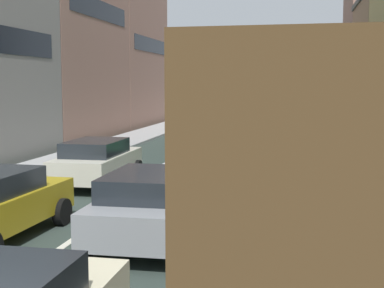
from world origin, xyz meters
The scene contains 10 objects.
sidewalk_left centered at (-6.70, 20.00, 0.07)m, with size 2.60×64.00×0.14m, color #A2A2A2.
lane_stripe_left centered at (-1.70, 20.00, 0.01)m, with size 0.16×60.00×0.01m, color silver.
lane_stripe_right centered at (1.70, 20.00, 0.01)m, with size 0.16×60.00×0.01m, color silver.
building_row_left centered at (-12.00, 22.87, 5.89)m, with size 7.20×43.90×14.07m.
removalist_box_truck centered at (3.69, 2.80, 1.97)m, with size 2.90×7.77×3.58m.
sedan_centre_lane_second centered at (-0.06, 7.74, 0.80)m, with size 2.11×4.32×1.49m.
hatchback_centre_lane_third centered at (0.13, 13.49, 0.80)m, with size 2.23×4.38×1.49m.
sedan_left_lane_third centered at (-3.48, 13.55, 0.80)m, with size 2.11×4.32×1.49m.
sedan_right_lane_behind_truck centered at (3.49, 10.08, 0.80)m, with size 2.10×4.32×1.49m.
bus_mid_queue_primary centered at (-0.04, 23.60, 2.83)m, with size 2.89×10.53×5.06m.
Camera 1 is at (2.98, -3.14, 3.33)m, focal length 50.75 mm.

